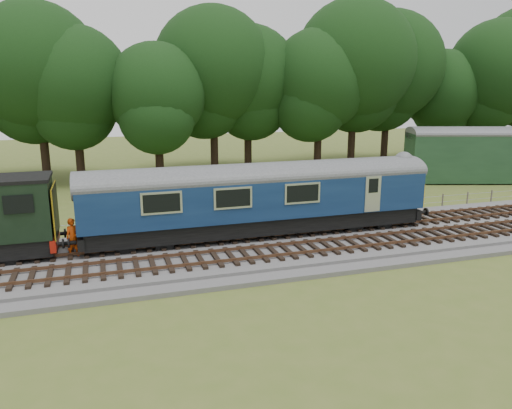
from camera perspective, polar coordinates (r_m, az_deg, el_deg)
name	(u,v)px	position (r m, az deg, el deg)	size (l,w,h in m)	color
ground	(302,246)	(25.81, 5.25, -4.70)	(120.00, 120.00, 0.00)	#516425
ballast	(302,242)	(25.76, 5.26, -4.33)	(70.00, 7.00, 0.35)	#4C4C4F
track_north	(292,230)	(26.92, 4.12, -2.98)	(67.20, 2.40, 0.21)	black
track_south	(315,247)	(24.29, 6.74, -4.88)	(67.20, 2.40, 0.21)	black
fence	(273,223)	(29.83, 1.92, -2.13)	(64.00, 0.12, 1.00)	#6B6054
tree_line	(210,174)	(46.29, -5.33, 3.46)	(70.00, 8.00, 18.00)	black
dmu_railcar	(260,193)	(25.78, 0.44, 1.34)	(18.05, 2.86, 3.88)	black
worker	(73,238)	(24.30, -20.18, -3.56)	(0.66, 0.43, 1.81)	#EE480C
shed	(470,164)	(47.47, 23.27, 4.23)	(3.28, 3.28, 2.52)	#1A3A21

